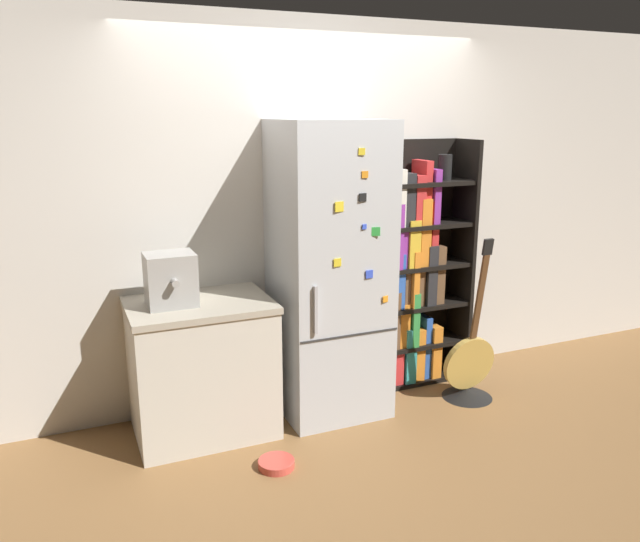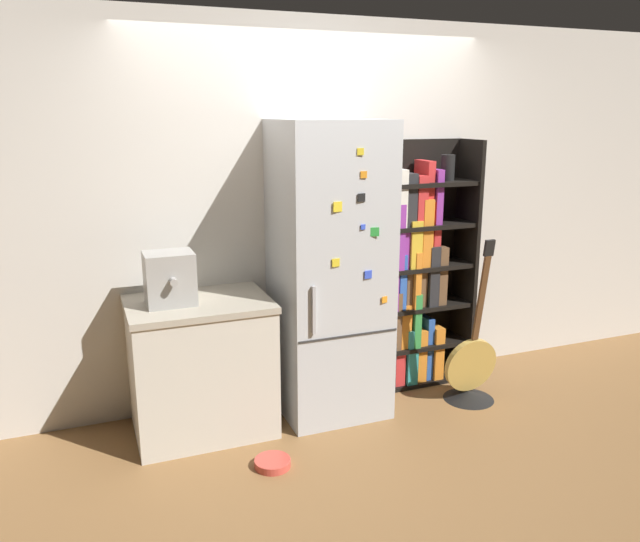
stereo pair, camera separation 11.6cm
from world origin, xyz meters
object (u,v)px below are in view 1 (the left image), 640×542
espresso_machine (171,280)px  bookshelf (409,273)px  guitar (469,375)px  pet_bowl (276,463)px  refrigerator (329,271)px

espresso_machine → bookshelf: bearing=5.9°
guitar → bookshelf: bearing=119.1°
espresso_machine → pet_bowl: espresso_machine is taller
refrigerator → guitar: bearing=-15.0°
guitar → espresso_machine: bearing=172.5°
espresso_machine → guitar: size_ratio=0.27×
guitar → pet_bowl: size_ratio=5.57×
refrigerator → bookshelf: (0.73, 0.18, -0.13)m
refrigerator → guitar: refrigerator is taller
bookshelf → guitar: bearing=-60.9°
guitar → pet_bowl: (-1.56, -0.32, -0.15)m
bookshelf → guitar: bookshelf is taller
refrigerator → pet_bowl: refrigerator is taller
guitar → pet_bowl: bearing=-168.3°
pet_bowl → refrigerator: bearing=44.7°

